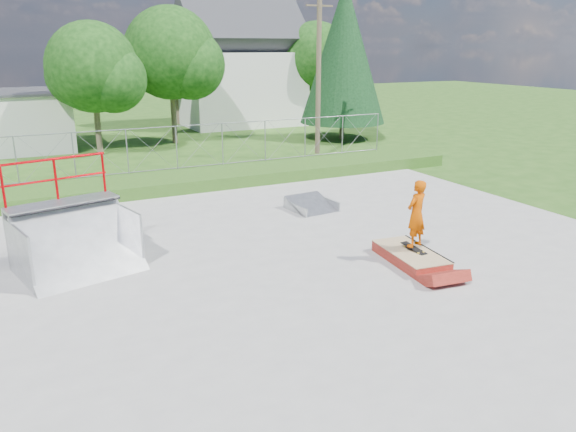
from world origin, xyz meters
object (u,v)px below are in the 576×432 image
object	(u,v)px
flat_bank_ramp	(312,205)
skater	(416,216)
quarter_pipe	(75,220)
grind_box	(410,257)

from	to	relation	value
flat_bank_ramp	skater	xyz separation A→B (m)	(0.07, -5.37, 1.04)
quarter_pipe	skater	size ratio (longest dim) A/B	1.55
grind_box	quarter_pipe	xyz separation A→B (m)	(-7.76, 3.22, 1.19)
grind_box	flat_bank_ramp	distance (m)	5.37
grind_box	skater	xyz separation A→B (m)	(0.10, 0.00, 1.08)
grind_box	flat_bank_ramp	bearing A→B (deg)	95.89
skater	quarter_pipe	bearing A→B (deg)	-39.45
flat_bank_ramp	grind_box	bearing A→B (deg)	-95.46
flat_bank_ramp	skater	distance (m)	5.47
grind_box	quarter_pipe	distance (m)	8.48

